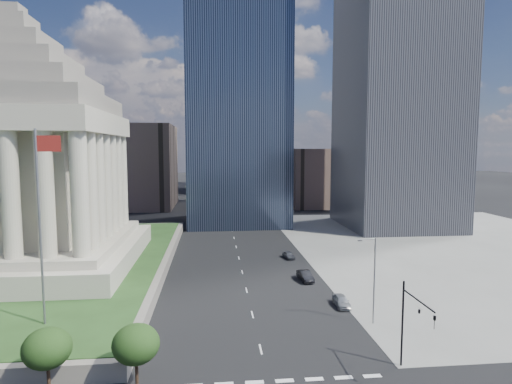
{
  "coord_description": "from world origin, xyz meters",
  "views": [
    {
      "loc": [
        -4.55,
        -20.5,
        19.83
      ],
      "look_at": [
        -0.08,
        23.89,
        15.36
      ],
      "focal_mm": 30.0,
      "sensor_mm": 36.0,
      "label": 1
    }
  ],
  "objects": [
    {
      "name": "ground",
      "position": [
        0.0,
        100.0,
        0.0
      ],
      "size": [
        500.0,
        500.0,
        0.0
      ],
      "primitive_type": "plane",
      "color": "black",
      "rests_on": "ground"
    },
    {
      "name": "sidewalk_ne",
      "position": [
        46.0,
        60.0,
        0.01
      ],
      "size": [
        68.0,
        90.0,
        0.03
      ],
      "primitive_type": "cube",
      "color": "slate",
      "rests_on": "ground"
    },
    {
      "name": "war_memorial",
      "position": [
        -34.0,
        48.0,
        21.4
      ],
      "size": [
        34.0,
        34.0,
        39.0
      ],
      "primitive_type": null,
      "color": "#AFA993",
      "rests_on": "plaza_lawn"
    },
    {
      "name": "flagpole",
      "position": [
        -21.83,
        24.0,
        13.11
      ],
      "size": [
        2.52,
        0.24,
        20.0
      ],
      "color": "slate",
      "rests_on": "plaza_lawn"
    },
    {
      "name": "midrise_glass",
      "position": [
        2.0,
        95.0,
        30.0
      ],
      "size": [
        26.0,
        26.0,
        60.0
      ],
      "primitive_type": "cube",
      "color": "black",
      "rests_on": "ground"
    },
    {
      "name": "highrise_ne",
      "position": [
        42.0,
        85.0,
        50.0
      ],
      "size": [
        26.0,
        28.0,
        100.0
      ],
      "primitive_type": "cube",
      "color": "black",
      "rests_on": "ground"
    },
    {
      "name": "building_filler_ne",
      "position": [
        32.0,
        130.0,
        10.0
      ],
      "size": [
        20.0,
        30.0,
        20.0
      ],
      "primitive_type": "cube",
      "color": "#4F4136",
      "rests_on": "ground"
    },
    {
      "name": "building_filler_nw",
      "position": [
        -30.0,
        130.0,
        14.0
      ],
      "size": [
        24.0,
        30.0,
        28.0
      ],
      "primitive_type": "cube",
      "color": "#4F4136",
      "rests_on": "ground"
    },
    {
      "name": "traffic_signal_ne",
      "position": [
        12.5,
        13.7,
        5.25
      ],
      "size": [
        0.3,
        5.74,
        8.0
      ],
      "color": "black",
      "rests_on": "ground"
    },
    {
      "name": "street_lamp_north",
      "position": [
        13.33,
        25.0,
        5.66
      ],
      "size": [
        2.13,
        0.22,
        10.0
      ],
      "color": "slate",
      "rests_on": "ground"
    },
    {
      "name": "parked_sedan_near",
      "position": [
        11.5,
        30.65,
        0.71
      ],
      "size": [
        1.76,
        4.18,
        1.41
      ],
      "primitive_type": "imported",
      "rotation": [
        0.0,
        0.0,
        -0.02
      ],
      "color": "gray",
      "rests_on": "ground"
    },
    {
      "name": "parked_sedan_mid",
      "position": [
        9.2,
        41.55,
        0.74
      ],
      "size": [
        4.61,
        2.0,
        1.47
      ],
      "primitive_type": "imported",
      "rotation": [
        0.0,
        0.0,
        0.1
      ],
      "color": "black",
      "rests_on": "ground"
    },
    {
      "name": "parked_sedan_far",
      "position": [
        9.0,
        54.81,
        0.62
      ],
      "size": [
        3.84,
        2.06,
        1.24
      ],
      "primitive_type": "imported",
      "rotation": [
        0.0,
        0.0,
        0.17
      ],
      "color": "#4E5054",
      "rests_on": "ground"
    }
  ]
}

